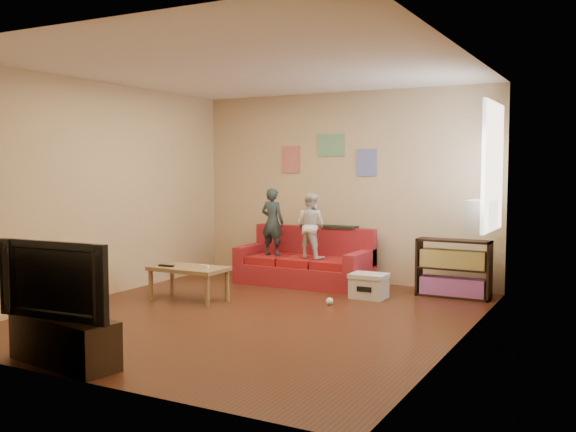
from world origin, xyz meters
The scene contains 17 objects.
room_shell centered at (0.00, 0.00, 1.35)m, with size 4.52×5.02×2.72m.
sofa centered at (-0.36, 2.01, 0.27)m, with size 1.85×0.85×0.81m.
child_a centered at (-0.81, 1.85, 0.87)m, with size 0.35×0.23×0.96m, color #28363C.
child_b centered at (-0.21, 1.85, 0.84)m, with size 0.44×0.34×0.90m, color silver.
coffee_table centered at (-1.11, 0.30, 0.36)m, with size 0.93×0.51×0.42m.
remote centered at (-1.36, 0.18, 0.43)m, with size 0.20×0.05×0.02m, color black.
game_controller centered at (-0.91, 0.35, 0.44)m, with size 0.14×0.04×0.03m, color white.
bookshelf centered at (1.70, 2.04, 0.33)m, with size 0.91×0.27×0.73m.
window centered at (2.22, 1.65, 1.64)m, with size 0.04×1.08×1.48m, color white.
ac_unit centered at (2.10, 1.65, 1.08)m, with size 0.28×0.55×0.35m, color #B7B2A3.
artwork_left centered at (-0.85, 2.48, 1.75)m, with size 0.30×0.01×0.40m, color #D87266.
artwork_center centered at (-0.20, 2.48, 1.95)m, with size 0.42×0.01×0.32m, color #72B27F.
artwork_right centered at (0.35, 2.48, 1.70)m, with size 0.30×0.01×0.38m, color #727FCC.
file_box centered at (0.78, 1.48, 0.16)m, with size 0.45×0.34×0.31m.
tv_stand centered at (-0.48, -2.25, 0.20)m, with size 1.07×0.36×0.40m, color black.
television centered at (-0.48, -2.25, 0.72)m, with size 1.11×0.15×0.64m, color black.
tissue centered at (0.52, 0.89, 0.04)m, with size 0.09×0.09×0.09m, color white.
Camera 1 is at (3.62, -5.98, 1.64)m, focal length 40.00 mm.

